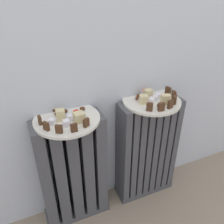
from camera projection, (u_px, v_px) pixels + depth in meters
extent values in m
cube|color=#47474C|center=(77.00, 209.00, 1.30)|extent=(0.33, 0.12, 0.03)
cube|color=#47474C|center=(45.00, 178.00, 1.10)|extent=(0.05, 0.12, 0.57)
cube|color=#47474C|center=(59.00, 173.00, 1.12)|extent=(0.05, 0.12, 0.57)
cube|color=#47474C|center=(73.00, 169.00, 1.15)|extent=(0.05, 0.12, 0.57)
cube|color=#47474C|center=(86.00, 166.00, 1.17)|extent=(0.05, 0.12, 0.57)
cube|color=#47474C|center=(98.00, 162.00, 1.19)|extent=(0.05, 0.12, 0.57)
cube|color=#47474C|center=(143.00, 186.00, 1.44)|extent=(0.33, 0.12, 0.03)
cube|color=#47474C|center=(123.00, 155.00, 1.24)|extent=(0.03, 0.12, 0.57)
cube|color=#47474C|center=(130.00, 153.00, 1.25)|extent=(0.03, 0.12, 0.57)
cube|color=#47474C|center=(137.00, 151.00, 1.27)|extent=(0.03, 0.12, 0.57)
cube|color=#47474C|center=(144.00, 149.00, 1.28)|extent=(0.03, 0.12, 0.57)
cube|color=#47474C|center=(150.00, 147.00, 1.29)|extent=(0.03, 0.12, 0.57)
cube|color=#47474C|center=(157.00, 145.00, 1.31)|extent=(0.03, 0.12, 0.57)
cube|color=#47474C|center=(163.00, 143.00, 1.32)|extent=(0.03, 0.12, 0.57)
cube|color=#47474C|center=(169.00, 141.00, 1.34)|extent=(0.03, 0.12, 0.57)
cylinder|color=silver|center=(67.00, 119.00, 1.00)|extent=(0.28, 0.28, 0.01)
cylinder|color=silver|center=(151.00, 101.00, 1.14)|extent=(0.28, 0.28, 0.01)
cube|color=#472B19|center=(40.00, 120.00, 0.95)|extent=(0.01, 0.03, 0.04)
cube|color=#472B19|center=(46.00, 126.00, 0.91)|extent=(0.02, 0.03, 0.04)
cube|color=#472B19|center=(59.00, 129.00, 0.89)|extent=(0.03, 0.02, 0.04)
cube|color=#472B19|center=(74.00, 128.00, 0.90)|extent=(0.03, 0.01, 0.04)
cube|color=#472B19|center=(86.00, 123.00, 0.93)|extent=(0.03, 0.02, 0.04)
cube|color=beige|center=(79.00, 117.00, 0.96)|extent=(0.05, 0.04, 0.04)
cube|color=beige|center=(60.00, 115.00, 0.97)|extent=(0.04, 0.04, 0.05)
cube|color=white|center=(70.00, 118.00, 0.98)|extent=(0.03, 0.03, 0.02)
cube|color=white|center=(66.00, 123.00, 0.94)|extent=(0.03, 0.03, 0.02)
cube|color=white|center=(52.00, 122.00, 0.95)|extent=(0.03, 0.03, 0.02)
ellipsoid|color=#4C2814|center=(54.00, 110.00, 1.04)|extent=(0.02, 0.03, 0.02)
ellipsoid|color=#4C2814|center=(57.00, 114.00, 1.01)|extent=(0.03, 0.03, 0.02)
ellipsoid|color=#4C2814|center=(82.00, 109.00, 1.05)|extent=(0.03, 0.03, 0.02)
ellipsoid|color=#4C2814|center=(65.00, 111.00, 1.03)|extent=(0.03, 0.03, 0.02)
cylinder|color=white|center=(77.00, 113.00, 1.01)|extent=(0.04, 0.04, 0.02)
cylinder|color=red|center=(77.00, 112.00, 1.01)|extent=(0.03, 0.03, 0.01)
cube|color=#472B19|center=(150.00, 107.00, 1.04)|extent=(0.03, 0.03, 0.04)
cube|color=#472B19|center=(161.00, 107.00, 1.04)|extent=(0.03, 0.02, 0.04)
cube|color=#472B19|center=(170.00, 104.00, 1.06)|extent=(0.03, 0.02, 0.04)
cube|color=#472B19|center=(175.00, 100.00, 1.09)|extent=(0.03, 0.03, 0.04)
cube|color=#472B19|center=(174.00, 95.00, 1.14)|extent=(0.02, 0.03, 0.04)
cube|color=#472B19|center=(168.00, 91.00, 1.18)|extent=(0.02, 0.03, 0.04)
cube|color=beige|center=(165.00, 100.00, 1.09)|extent=(0.05, 0.04, 0.05)
cube|color=beige|center=(148.00, 94.00, 1.14)|extent=(0.04, 0.04, 0.05)
cube|color=beige|center=(144.00, 99.00, 1.10)|extent=(0.05, 0.05, 0.04)
cube|color=white|center=(151.00, 101.00, 1.10)|extent=(0.03, 0.03, 0.02)
cube|color=white|center=(155.00, 98.00, 1.13)|extent=(0.03, 0.03, 0.02)
cube|color=white|center=(159.00, 96.00, 1.15)|extent=(0.03, 0.03, 0.02)
cube|color=white|center=(152.00, 99.00, 1.12)|extent=(0.02, 0.02, 0.02)
ellipsoid|color=#4C2814|center=(139.00, 95.00, 1.16)|extent=(0.03, 0.02, 0.02)
ellipsoid|color=#4C2814|center=(151.00, 93.00, 1.18)|extent=(0.03, 0.03, 0.02)
ellipsoid|color=#4C2814|center=(159.00, 105.00, 1.07)|extent=(0.03, 0.03, 0.02)
ellipsoid|color=#4C2814|center=(137.00, 98.00, 1.13)|extent=(0.03, 0.03, 0.02)
cylinder|color=white|center=(145.00, 92.00, 1.18)|extent=(0.04, 0.04, 0.02)
cylinder|color=red|center=(145.00, 91.00, 1.18)|extent=(0.03, 0.03, 0.01)
cube|color=silver|center=(74.00, 121.00, 0.97)|extent=(0.03, 0.07, 0.00)
cube|color=silver|center=(66.00, 115.00, 1.01)|extent=(0.03, 0.03, 0.00)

